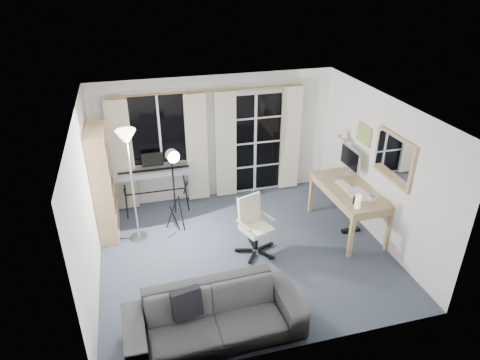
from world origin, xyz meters
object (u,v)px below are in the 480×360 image
(bookshelf, at_px, (101,187))
(office_chair, at_px, (252,220))
(keyboard_piano, at_px, (154,172))
(sofa, at_px, (214,309))
(studio_light, at_px, (173,166))
(desk, at_px, (350,193))
(torchiere_lamp, at_px, (128,153))
(mug, at_px, (372,198))
(monitor, at_px, (350,159))

(bookshelf, bearing_deg, office_chair, -25.15)
(keyboard_piano, bearing_deg, sofa, -82.65)
(studio_light, height_order, desk, studio_light)
(keyboard_piano, bearing_deg, studio_light, -71.17)
(torchiere_lamp, bearing_deg, keyboard_piano, 65.05)
(bookshelf, height_order, mug, bookshelf)
(bookshelf, bearing_deg, sofa, -63.42)
(office_chair, bearing_deg, studio_light, 122.88)
(studio_light, xyz_separation_m, desk, (2.84, -0.70, -0.54))
(monitor, bearing_deg, sofa, -144.68)
(keyboard_piano, bearing_deg, monitor, -17.72)
(mug, bearing_deg, torchiere_lamp, 161.94)
(mug, bearing_deg, desk, 101.31)
(desk, distance_m, sofa, 3.22)
(torchiere_lamp, height_order, monitor, torchiere_lamp)
(mug, bearing_deg, studio_light, 157.69)
(office_chair, bearing_deg, desk, -15.37)
(office_chair, bearing_deg, keyboard_piano, 109.95)
(keyboard_piano, distance_m, mug, 3.79)
(bookshelf, relative_size, studio_light, 1.21)
(torchiere_lamp, bearing_deg, desk, -10.91)
(desk, bearing_deg, torchiere_lamp, 167.52)
(studio_light, distance_m, sofa, 2.57)
(mug, bearing_deg, bookshelf, 160.29)
(bookshelf, distance_m, office_chair, 2.54)
(torchiere_lamp, height_order, sofa, torchiere_lamp)
(keyboard_piano, xyz_separation_m, sofa, (0.41, -3.25, -0.35))
(desk, relative_size, monitor, 2.62)
(monitor, bearing_deg, bookshelf, 171.37)
(keyboard_piano, relative_size, office_chair, 1.48)
(torchiere_lamp, height_order, mug, torchiere_lamp)
(torchiere_lamp, bearing_deg, mug, -18.06)
(keyboard_piano, relative_size, sofa, 0.65)
(office_chair, relative_size, mug, 7.18)
(studio_light, bearing_deg, office_chair, -52.09)
(bookshelf, distance_m, keyboard_piano, 1.06)
(bookshelf, xyz_separation_m, keyboard_piano, (0.89, 0.55, -0.12))
(studio_light, height_order, sofa, studio_light)
(torchiere_lamp, bearing_deg, sofa, -71.58)
(bookshelf, distance_m, mug, 4.36)
(studio_light, xyz_separation_m, sofa, (0.13, -2.43, -0.83))
(desk, xyz_separation_m, sofa, (-2.70, -1.73, -0.29))
(studio_light, distance_m, office_chair, 1.54)
(keyboard_piano, relative_size, mug, 10.62)
(torchiere_lamp, xyz_separation_m, mug, (3.60, -1.18, -0.68))
(monitor, xyz_separation_m, mug, (-0.10, -0.95, -0.24))
(torchiere_lamp, xyz_separation_m, office_chair, (1.76, -0.81, -0.99))
(torchiere_lamp, distance_m, office_chair, 2.18)
(sofa, bearing_deg, torchiere_lamp, 106.62)
(keyboard_piano, xyz_separation_m, desk, (3.11, -1.52, -0.07))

